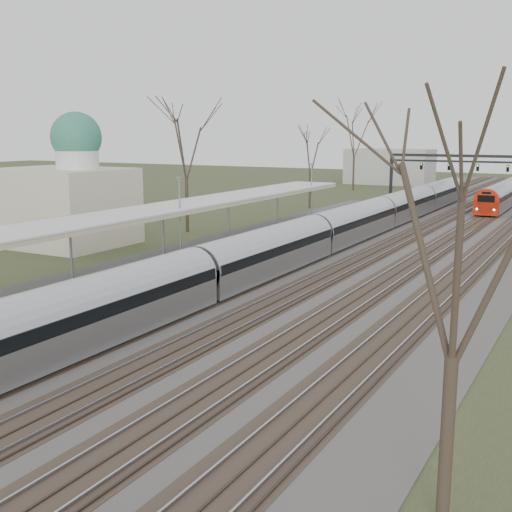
{
  "coord_description": "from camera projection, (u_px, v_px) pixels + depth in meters",
  "views": [
    {
      "loc": [
        15.64,
        1.59,
        8.72
      ],
      "look_at": [
        -1.26,
        32.15,
        2.0
      ],
      "focal_mm": 45.0,
      "sensor_mm": 36.0,
      "label": 1
    }
  ],
  "objects": [
    {
      "name": "platform",
      "position": [
        195.0,
        254.0,
        44.14
      ],
      "size": [
        3.5,
        69.0,
        1.0
      ],
      "primitive_type": "cube",
      "color": "#9E9B93",
      "rests_on": "ground"
    },
    {
      "name": "tree_east_near",
      "position": [
        459.0,
        240.0,
        13.18
      ],
      "size": [
        4.5,
        4.5,
        9.27
      ],
      "color": "#2D231C",
      "rests_on": "ground"
    },
    {
      "name": "track_bed",
      "position": [
        401.0,
        236.0,
        54.84
      ],
      "size": [
        24.0,
        160.0,
        0.22
      ],
      "color": "#474442",
      "rests_on": "ground"
    },
    {
      "name": "dome_building",
      "position": [
        63.0,
        198.0,
        49.98
      ],
      "size": [
        10.0,
        8.0,
        10.3
      ],
      "color": "beige",
      "rests_on": "ground"
    },
    {
      "name": "canopy",
      "position": [
        152.0,
        212.0,
        39.62
      ],
      "size": [
        4.1,
        50.0,
        3.11
      ],
      "color": "slate",
      "rests_on": "platform"
    },
    {
      "name": "tree_west_far",
      "position": [
        186.0,
        141.0,
        55.52
      ],
      "size": [
        5.5,
        5.5,
        11.33
      ],
      "color": "#2D231C",
      "rests_on": "ground"
    },
    {
      "name": "train_near",
      "position": [
        352.0,
        224.0,
        51.93
      ],
      "size": [
        2.62,
        75.21,
        3.05
      ],
      "color": "#9D9FA6",
      "rests_on": "ground"
    },
    {
      "name": "signal_gantry",
      "position": [
        472.0,
        164.0,
        79.68
      ],
      "size": [
        21.0,
        0.59,
        6.08
      ],
      "color": "black",
      "rests_on": "ground"
    }
  ]
}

